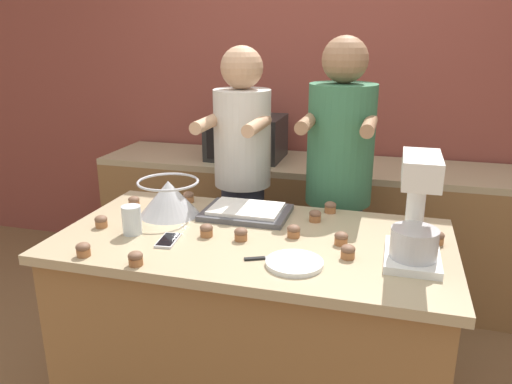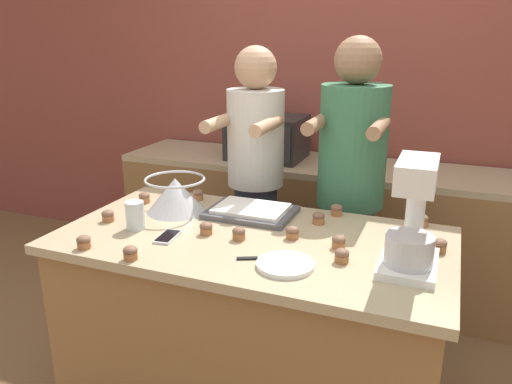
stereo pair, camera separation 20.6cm
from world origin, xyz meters
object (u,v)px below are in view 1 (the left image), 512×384
drinking_glass (132,220)px  cupcake_2 (437,238)px  small_plate (294,263)px  cupcake_10 (136,258)px  cupcake_5 (189,197)px  cupcake_11 (315,216)px  cupcake_13 (414,214)px  cupcake_4 (101,221)px  mixing_bowl (169,197)px  knife (269,258)px  baking_tray (246,211)px  cupcake_9 (134,201)px  cell_phone (168,240)px  microwave_oven (246,137)px  cupcake_12 (241,234)px  cupcake_8 (206,230)px  cupcake_3 (83,249)px  cupcake_0 (330,207)px  person_left (243,188)px  person_right (338,193)px  cupcake_1 (294,231)px  cupcake_7 (341,238)px  stand_mixer (416,216)px  cupcake_6 (348,251)px

drinking_glass → cupcake_2: size_ratio=2.23×
small_plate → cupcake_10: cupcake_10 is taller
cupcake_5 → cupcake_11: 0.66m
drinking_glass → cupcake_13: drinking_glass is taller
cupcake_4 → mixing_bowl: bearing=46.3°
cupcake_10 → knife: bearing=22.2°
baking_tray → cupcake_9: 0.56m
mixing_bowl → cell_phone: bearing=-66.1°
microwave_oven → cupcake_12: 1.43m
baking_tray → cupcake_8: (-0.09, -0.29, 0.01)m
cupcake_8 → cupcake_11: size_ratio=1.00×
cupcake_3 → cupcake_13: same height
cupcake_0 → cupcake_3: size_ratio=1.00×
person_left → cupcake_12: bearing=-73.3°
cupcake_9 → cupcake_10: (0.32, -0.57, 0.00)m
cupcake_3 → cupcake_5: same height
cupcake_8 → cupcake_3: bearing=-141.2°
person_right → cupcake_13: 0.48m
cupcake_1 → cupcake_7: 0.20m
stand_mixer → drinking_glass: (-1.13, -0.05, -0.12)m
drinking_glass → cupcake_13: size_ratio=2.23×
cupcake_12 → cupcake_13: bearing=32.3°
cupcake_4 → small_plate: bearing=-9.0°
cupcake_1 → drinking_glass: bearing=-167.5°
cell_phone → small_plate: (0.54, -0.07, 0.00)m
knife → cupcake_7: 0.32m
cupcake_13 → cupcake_0: bearing=-179.2°
cupcake_1 → cupcake_6: 0.28m
cupcake_11 → mixing_bowl: bearing=-172.0°
cupcake_9 → cupcake_12: bearing=-22.0°
cupcake_2 → cupcake_4: 1.41m
cell_phone → knife: cell_phone is taller
person_left → small_plate: 1.02m
person_right → mixing_bowl: size_ratio=5.95×
cell_phone → cupcake_0: bearing=41.6°
small_plate → cupcake_1: (-0.06, 0.26, 0.02)m
stand_mixer → cupcake_1: size_ratio=7.37×
drinking_glass → cupcake_12: drinking_glass is taller
cupcake_4 → stand_mixer: bearing=0.9°
cupcake_8 → cupcake_10: bearing=-115.0°
cupcake_7 → cell_phone: bearing=-166.6°
cupcake_4 → cupcake_8: (0.48, 0.03, 0.00)m
cupcake_2 → cupcake_4: same height
small_plate → cupcake_9: (-0.88, 0.42, 0.02)m
person_left → drinking_glass: (-0.24, -0.79, 0.08)m
stand_mixer → cell_phone: (-0.95, -0.09, -0.17)m
cupcake_2 → cupcake_12: same height
small_plate → cupcake_0: size_ratio=3.86×
person_right → knife: bearing=-100.1°
microwave_oven → small_plate: microwave_oven is taller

